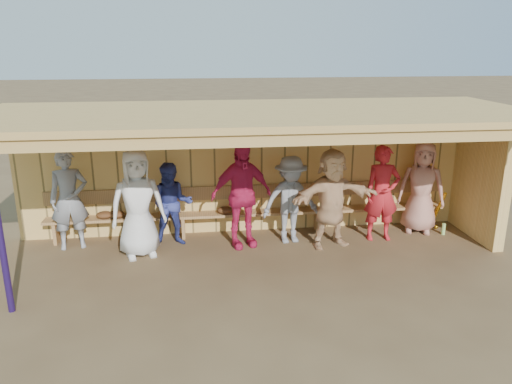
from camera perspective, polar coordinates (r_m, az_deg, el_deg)
ground at (r=8.68m, az=0.29°, el=-7.32°), size 90.00×90.00×0.00m
player_a at (r=9.32m, az=-20.56°, el=-0.82°), size 0.73×0.57×1.79m
player_b at (r=8.62m, az=-13.37°, el=-1.32°), size 1.03×0.81×1.86m
player_c at (r=9.02m, az=-9.57°, el=-1.42°), size 0.74×0.58×1.52m
player_d at (r=8.80m, az=-1.68°, el=-0.35°), size 1.20×0.75×1.91m
player_e at (r=9.03m, az=3.96°, el=-0.90°), size 1.11×0.73×1.61m
player_f at (r=8.90m, az=8.63°, el=-0.73°), size 1.74×0.91×1.79m
player_g at (r=9.40m, az=14.21°, el=-0.16°), size 0.67×0.46×1.77m
player_h at (r=10.02m, az=18.37°, el=0.51°), size 1.01×0.84×1.77m
dugout_structure at (r=8.85m, az=2.23°, el=4.71°), size 8.80×3.20×2.50m
bench at (r=9.52m, az=-0.58°, el=-1.70°), size 7.60×0.34×0.93m
dugout_equipment at (r=9.35m, az=-5.88°, el=-2.37°), size 6.57×0.62×0.80m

